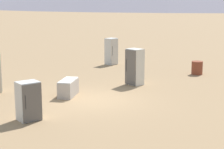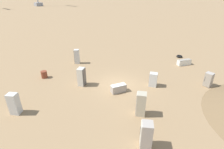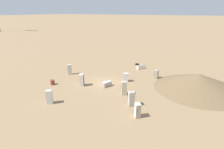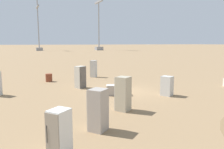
{
  "view_description": "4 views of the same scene",
  "coord_description": "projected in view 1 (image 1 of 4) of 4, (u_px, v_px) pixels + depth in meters",
  "views": [
    {
      "loc": [
        -1.96,
        -15.67,
        4.23
      ],
      "look_at": [
        0.77,
        -0.37,
        1.16
      ],
      "focal_mm": 60.0,
      "sensor_mm": 36.0,
      "label": 1
    },
    {
      "loc": [
        -10.76,
        11.22,
        8.82
      ],
      "look_at": [
        0.04,
        0.72,
        1.4
      ],
      "focal_mm": 28.0,
      "sensor_mm": 36.0,
      "label": 2
    },
    {
      "loc": [
        -14.05,
        21.78,
        10.9
      ],
      "look_at": [
        -1.24,
        -0.29,
        1.6
      ],
      "focal_mm": 28.0,
      "sensor_mm": 36.0,
      "label": 3
    },
    {
      "loc": [
        -15.15,
        7.38,
        3.76
      ],
      "look_at": [
        0.49,
        0.55,
        1.29
      ],
      "focal_mm": 35.0,
      "sensor_mm": 36.0,
      "label": 4
    }
  ],
  "objects": [
    {
      "name": "ground_plane",
      "position": [
        93.0,
        100.0,
        16.29
      ],
      "size": [
        1000.0,
        1000.0,
        0.0
      ],
      "primitive_type": "plane",
      "color": "#937551"
    },
    {
      "name": "discarded_fridge_1",
      "position": [
        111.0,
        51.0,
        25.15
      ],
      "size": [
        0.93,
        0.92,
        1.78
      ],
      "rotation": [
        0.0,
        0.0,
        3.81
      ],
      "color": "silver",
      "rests_on": "ground_plane"
    },
    {
      "name": "discarded_fridge_3",
      "position": [
        68.0,
        88.0,
        16.89
      ],
      "size": [
        1.07,
        1.56,
        0.75
      ],
      "rotation": [
        0.0,
        0.0,
        2.79
      ],
      "color": "#A89E93",
      "rests_on": "ground_plane"
    },
    {
      "name": "discarded_fridge_8",
      "position": [
        29.0,
        101.0,
        13.38
      ],
      "size": [
        0.96,
        0.93,
        1.41
      ],
      "rotation": [
        0.0,
        0.0,
        3.61
      ],
      "color": "silver",
      "rests_on": "ground_plane"
    },
    {
      "name": "discarded_fridge_9",
      "position": [
        135.0,
        67.0,
        19.04
      ],
      "size": [
        0.95,
        0.99,
        1.85
      ],
      "rotation": [
        0.0,
        0.0,
        2.12
      ],
      "color": "beige",
      "rests_on": "ground_plane"
    },
    {
      "name": "rusty_barrel",
      "position": [
        197.0,
        68.0,
        21.82
      ],
      "size": [
        0.64,
        0.64,
        0.77
      ],
      "color": "brown",
      "rests_on": "ground_plane"
    }
  ]
}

